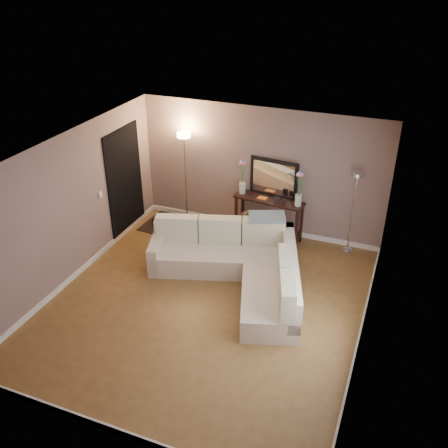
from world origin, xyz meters
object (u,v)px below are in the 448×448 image
at_px(floor_lamp_lit, 185,160).
at_px(floor_lamp_unlit, 355,197).
at_px(console_table, 264,215).
at_px(sectional_sofa, 240,264).

relative_size(floor_lamp_lit, floor_lamp_unlit, 1.18).
bearing_deg(floor_lamp_unlit, floor_lamp_lit, 179.79).
xyz_separation_m(console_table, floor_lamp_lit, (-1.76, 0.06, 0.90)).
bearing_deg(floor_lamp_unlit, console_table, -178.23).
relative_size(sectional_sofa, floor_lamp_lit, 1.64).
distance_m(console_table, floor_lamp_unlit, 1.83).
height_order(console_table, floor_lamp_lit, floor_lamp_lit).
bearing_deg(sectional_sofa, console_table, 92.53).
xyz_separation_m(sectional_sofa, floor_lamp_lit, (-1.83, 1.70, 1.05)).
relative_size(console_table, floor_lamp_unlit, 0.86).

